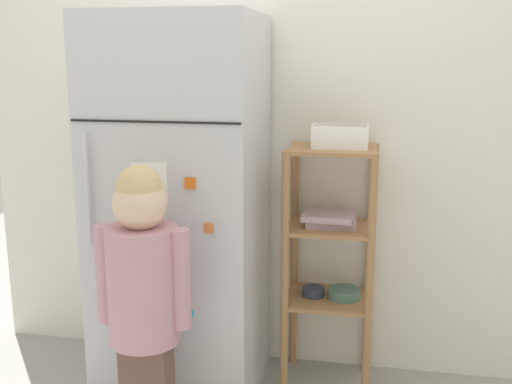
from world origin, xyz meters
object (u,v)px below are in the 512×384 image
object	(u,v)px
child_standing	(143,284)
fruit_bin	(343,139)
refrigerator	(182,210)
pantry_shelf_unit	(330,246)

from	to	relation	value
child_standing	fruit_bin	xyz separation A→B (m)	(0.67, 0.63, 0.47)
child_standing	fruit_bin	bearing A→B (deg)	43.16
refrigerator	pantry_shelf_unit	xyz separation A→B (m)	(0.65, 0.13, -0.17)
child_standing	fruit_bin	world-z (taller)	fruit_bin
refrigerator	fruit_bin	bearing A→B (deg)	10.59
refrigerator	fruit_bin	distance (m)	0.76
refrigerator	fruit_bin	world-z (taller)	refrigerator
child_standing	refrigerator	bearing A→B (deg)	91.35
refrigerator	child_standing	size ratio (longest dim) A/B	1.49
pantry_shelf_unit	fruit_bin	xyz separation A→B (m)	(0.04, -0.00, 0.48)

